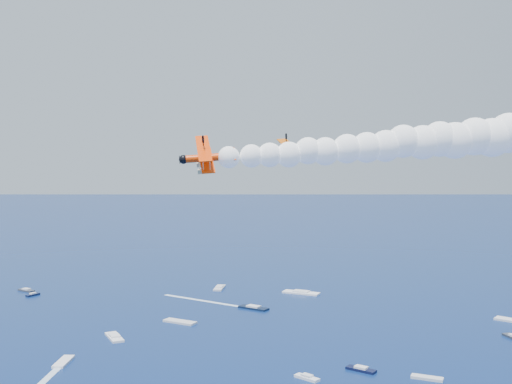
{
  "coord_description": "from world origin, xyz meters",
  "views": [
    {
      "loc": [
        -3.91,
        -81.35,
        56.16
      ],
      "look_at": [
        -0.5,
        15.77,
        51.07
      ],
      "focal_mm": 43.04,
      "sensor_mm": 36.0,
      "label": 1
    }
  ],
  "objects": [
    {
      "name": "spectator_boats",
      "position": [
        -2.71,
        112.68,
        0.35
      ],
      "size": [
        216.69,
        178.16,
        0.7
      ],
      "color": "black",
      "rests_on": "ground"
    },
    {
      "name": "smoke_trail_lead",
      "position": [
        36.46,
        35.8,
        59.99
      ],
      "size": [
        61.99,
        19.58,
        11.31
      ],
      "primitive_type": null,
      "rotation": [
        0.0,
        0.0,
        3.25
      ],
      "color": "white"
    },
    {
      "name": "biplane_trail",
      "position": [
        -7.35,
        -0.85,
        56.45
      ],
      "size": [
        8.38,
        10.24,
        8.47
      ],
      "primitive_type": null,
      "rotation": [
        -0.43,
        0.07,
        3.23
      ],
      "color": "#FB3D05"
    },
    {
      "name": "biplane_lead",
      "position": [
        6.35,
        32.39,
        57.68
      ],
      "size": [
        9.51,
        11.07,
        7.99
      ],
      "primitive_type": null,
      "rotation": [
        -0.22,
        0.07,
        3.25
      ],
      "color": "#DF5C04"
    },
    {
      "name": "smoke_trail_trail",
      "position": [
        22.82,
        1.94,
        58.76
      ],
      "size": [
        61.87,
        17.31,
        11.31
      ],
      "primitive_type": null,
      "rotation": [
        0.0,
        0.0,
        3.23
      ],
      "color": "white"
    }
  ]
}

